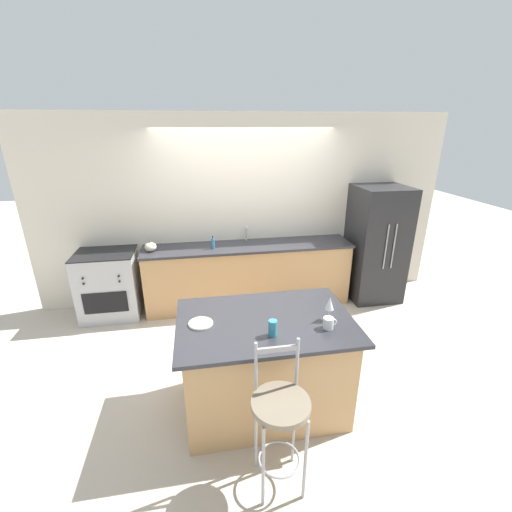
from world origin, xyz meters
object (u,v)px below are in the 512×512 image
Objects in this scene: dinner_plate at (201,323)px; soap_bottle at (213,243)px; tumbler_cup at (273,328)px; bar_stool_near at (280,416)px; pumpkin_decoration at (151,247)px; refrigerator at (376,244)px; coffee_mug at (329,323)px; wine_glass at (330,304)px; oven_range at (109,284)px.

dinner_plate is 1.16× the size of soap_bottle.
dinner_plate is 1.55× the size of tumbler_cup.
pumpkin_decoration is at bearing 112.46° from bar_stool_near.
pumpkin_decoration is (-1.14, 2.77, 0.36)m from bar_stool_near.
refrigerator is 10.94× the size of pumpkin_decoration.
soap_bottle is at bearing 99.26° from tumbler_cup.
dinner_plate is 1.75× the size of coffee_mug.
refrigerator reaches higher than tumbler_cup.
wine_glass is 1.18× the size of soap_bottle.
oven_range is 5.13× the size of soap_bottle.
pumpkin_decoration is (-0.63, 1.98, 0.03)m from dinner_plate.
dinner_plate is at bearing -72.41° from pumpkin_decoration.
oven_range is 1.54m from soap_bottle.
coffee_mug is 2.79m from pumpkin_decoration.
wine_glass is 0.56m from tumbler_cup.
oven_range is at bearing 128.65° from tumbler_cup.
soap_bottle is (0.84, -0.04, 0.01)m from pumpkin_decoration.
soap_bottle is (0.21, 1.94, 0.05)m from dinner_plate.
oven_range is at bearing 179.25° from pumpkin_decoration.
soap_bottle reaches higher than dinner_plate.
bar_stool_near is 1.01m from wine_glass.
oven_range is 5.99× the size of pumpkin_decoration.
bar_stool_near is at bearing -56.71° from dinner_plate.
refrigerator is 7.95× the size of wine_glass.
dinner_plate is at bearing -143.81° from refrigerator.
refrigerator is 3.02m from tumbler_cup.
bar_stool_near reaches higher than pumpkin_decoration.
bar_stool_near reaches higher than soap_bottle.
tumbler_cup is 2.23m from soap_bottle.
dinner_plate is 1.08m from coffee_mug.
refrigerator is 8.10× the size of dinner_plate.
oven_range is at bearing 138.00° from wine_glass.
oven_range is 6.86× the size of tumbler_cup.
coffee_mug is 0.66× the size of soap_bottle.
refrigerator reaches higher than soap_bottle.
tumbler_cup reaches higher than oven_range.
oven_range is 3.21m from wine_glass.
wine_glass is 1.38× the size of pumpkin_decoration.
bar_stool_near reaches higher than tumbler_cup.
pumpkin_decoration is at bearing 127.03° from coffee_mug.
pumpkin_decoration is at bearing 176.98° from soap_bottle.
soap_bottle is at bearing 179.82° from refrigerator.
soap_bottle reaches higher than oven_range.
oven_range is at bearing 122.25° from bar_stool_near.
coffee_mug is at bearing -68.93° from soap_bottle.
tumbler_cup is (-2.07, -2.20, 0.16)m from refrigerator.
tumbler_cup reaches higher than dinner_plate.
oven_range is 3.29m from bar_stool_near.
pumpkin_decoration reaches higher than dinner_plate.
dinner_plate is at bearing -96.17° from soap_bottle.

